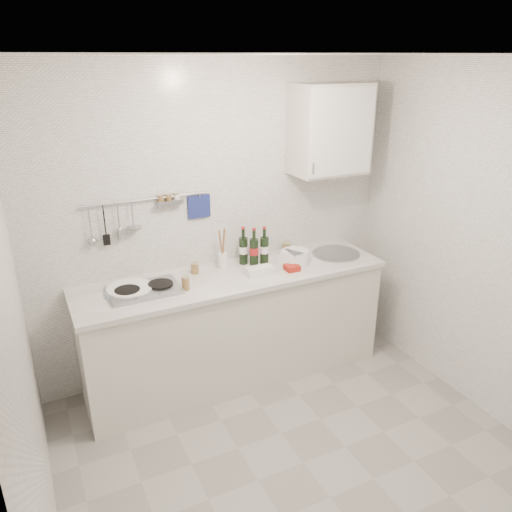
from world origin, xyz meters
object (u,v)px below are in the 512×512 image
Objects in this scene: plate_stack_sink at (294,258)px; utensil_crock at (223,258)px; wine_bottles at (254,246)px; plate_stack_hob at (129,290)px; wall_cabinet at (330,129)px.

plate_stack_sink is 0.87× the size of utensil_crock.
wine_bottles reaches higher than plate_stack_sink.
plate_stack_hob is 1.21× the size of plate_stack_sink.
wall_cabinet is 1.10m from wine_bottles.
plate_stack_sink is at bearing -1.76° from plate_stack_hob.
plate_stack_sink is 0.91× the size of wine_bottles.
utensil_crock is (-0.55, 0.18, 0.03)m from plate_stack_sink.
utensil_crock is at bearing 177.00° from wall_cabinet.
wall_cabinet is at bearing -0.23° from wine_bottles.
wine_bottles is 0.27m from utensil_crock.
plate_stack_hob is 1.33m from plate_stack_sink.
wall_cabinet is at bearing 18.90° from plate_stack_sink.
wine_bottles is at bearing -10.24° from utensil_crock.
plate_stack_hob is at bearing -175.05° from wine_bottles.
plate_stack_hob is at bearing 178.24° from plate_stack_sink.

